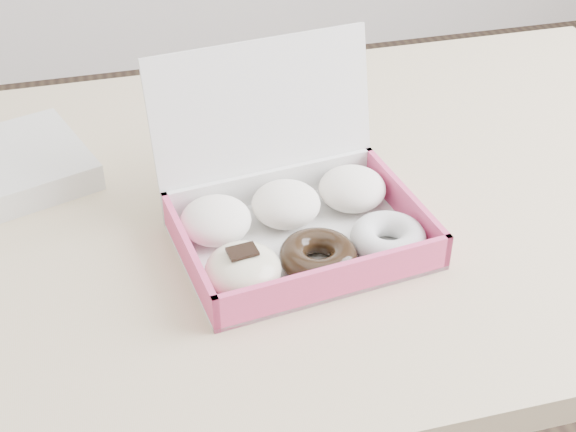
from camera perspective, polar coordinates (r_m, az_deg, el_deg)
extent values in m
cube|color=tan|center=(1.07, 2.75, 1.02)|extent=(1.20, 0.80, 0.04)
cylinder|color=tan|center=(1.75, 16.45, -0.03)|extent=(0.05, 0.05, 0.71)
cube|color=silver|center=(0.96, 0.94, -2.01)|extent=(0.31, 0.24, 0.01)
cube|color=#D44171|center=(0.87, 3.48, -4.71)|extent=(0.28, 0.04, 0.05)
cube|color=silver|center=(1.02, -1.21, 2.13)|extent=(0.28, 0.04, 0.05)
cube|color=#D44171|center=(0.91, -7.07, -2.97)|extent=(0.03, 0.21, 0.05)
cube|color=#D44171|center=(1.00, 8.28, 0.77)|extent=(0.03, 0.21, 0.05)
cube|color=silver|center=(1.00, -1.70, 6.58)|extent=(0.29, 0.09, 0.20)
ellipsoid|color=white|center=(0.96, -5.15, -0.30)|extent=(0.09, 0.09, 0.05)
ellipsoid|color=white|center=(0.98, -0.15, 0.86)|extent=(0.09, 0.09, 0.05)
ellipsoid|color=white|center=(1.01, 4.59, 1.96)|extent=(0.09, 0.09, 0.05)
ellipsoid|color=beige|center=(0.88, -3.21, -3.83)|extent=(0.09, 0.09, 0.05)
cube|color=black|center=(0.87, -3.26, -2.53)|extent=(0.03, 0.03, 0.00)
torus|color=black|center=(0.91, 2.14, -2.88)|extent=(0.10, 0.10, 0.03)
torus|color=silver|center=(0.94, 7.13, -1.58)|extent=(0.10, 0.10, 0.03)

